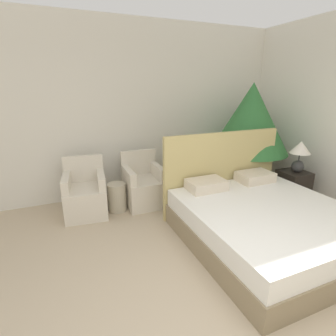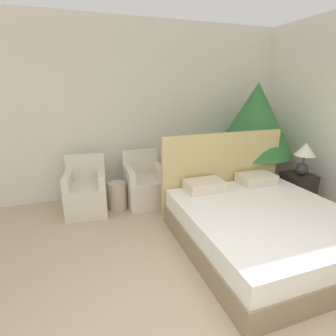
% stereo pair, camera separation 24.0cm
% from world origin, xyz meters
% --- Properties ---
extents(wall_back, '(10.00, 0.06, 2.90)m').
position_xyz_m(wall_back, '(0.00, 3.53, 1.45)').
color(wall_back, silver).
rests_on(wall_back, ground_plane).
extents(bed, '(1.90, 2.03, 1.23)m').
position_xyz_m(bed, '(1.22, 1.32, 0.28)').
color(bed, '#8C7A5B').
rests_on(bed, ground_plane).
extents(armchair_near_window_left, '(0.66, 0.69, 0.85)m').
position_xyz_m(armchair_near_window_left, '(-0.73, 2.90, 0.28)').
color(armchair_near_window_left, beige).
rests_on(armchair_near_window_left, ground_plane).
extents(armchair_near_window_right, '(0.59, 0.63, 0.85)m').
position_xyz_m(armchair_near_window_right, '(0.18, 2.90, 0.28)').
color(armchair_near_window_right, beige).
rests_on(armchair_near_window_right, ground_plane).
extents(potted_palm, '(1.35, 1.35, 1.92)m').
position_xyz_m(potted_palm, '(2.11, 2.76, 1.29)').
color(potted_palm, beige).
rests_on(potted_palm, ground_plane).
extents(nightstand, '(0.42, 0.41, 0.55)m').
position_xyz_m(nightstand, '(2.43, 1.98, 0.27)').
color(nightstand, black).
rests_on(nightstand, ground_plane).
extents(table_lamp, '(0.31, 0.31, 0.50)m').
position_xyz_m(table_lamp, '(2.45, 1.96, 0.87)').
color(table_lamp, '#333333').
rests_on(table_lamp, nightstand).
extents(side_table, '(0.28, 0.28, 0.44)m').
position_xyz_m(side_table, '(-0.27, 2.84, 0.22)').
color(side_table, '#B7AD93').
rests_on(side_table, ground_plane).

